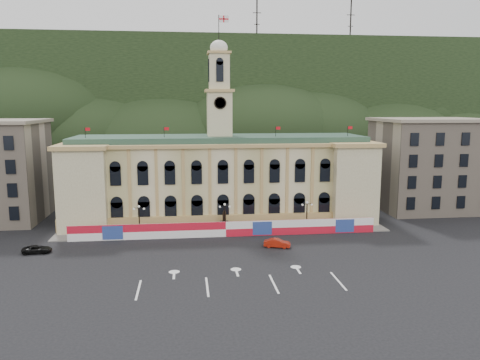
{
  "coord_description": "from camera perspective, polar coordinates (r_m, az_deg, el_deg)",
  "views": [
    {
      "loc": [
        -6.17,
        -58.62,
        21.25
      ],
      "look_at": [
        2.67,
        18.0,
        8.84
      ],
      "focal_mm": 35.0,
      "sensor_mm": 36.0,
      "label": 1
    }
  ],
  "objects": [
    {
      "name": "hill_ridge",
      "position": [
        180.72,
        -4.67,
        8.55
      ],
      "size": [
        230.0,
        80.0,
        64.0
      ],
      "color": "black",
      "rests_on": "ground"
    },
    {
      "name": "lane_markings",
      "position": [
        58.0,
        -0.02,
        -12.35
      ],
      "size": [
        26.0,
        10.0,
        0.02
      ],
      "primitive_type": null,
      "color": "white",
      "rests_on": "ground"
    },
    {
      "name": "lamp_left",
      "position": [
        78.16,
        -12.19,
        -4.52
      ],
      "size": [
        1.96,
        0.44,
        5.15
      ],
      "color": "black",
      "rests_on": "ground"
    },
    {
      "name": "pavement",
      "position": [
        79.49,
        -1.91,
        -6.31
      ],
      "size": [
        56.0,
        5.5,
        0.16
      ],
      "primitive_type": "cube",
      "color": "slate",
      "rests_on": "ground"
    },
    {
      "name": "statue",
      "position": [
        79.44,
        -1.92,
        -5.49
      ],
      "size": [
        1.4,
        1.4,
        3.72
      ],
      "color": "#595651",
      "rests_on": "ground"
    },
    {
      "name": "side_building_right",
      "position": [
        102.85,
        22.04,
        1.82
      ],
      "size": [
        21.0,
        17.0,
        18.6
      ],
      "color": "tan",
      "rests_on": "ground"
    },
    {
      "name": "hoarding_fence",
      "position": [
        76.6,
        -1.7,
        -6.0
      ],
      "size": [
        50.0,
        0.44,
        2.5
      ],
      "color": "red",
      "rests_on": "ground"
    },
    {
      "name": "lamp_right",
      "position": [
        80.34,
        8.15,
        -4.03
      ],
      "size": [
        1.96,
        0.44,
        5.15
      ],
      "color": "black",
      "rests_on": "ground"
    },
    {
      "name": "black_suv",
      "position": [
        74.5,
        -23.5,
        -7.76
      ],
      "size": [
        2.41,
        4.32,
        1.13
      ],
      "primitive_type": "imported",
      "rotation": [
        0.0,
        0.0,
        1.64
      ],
      "color": "black",
      "rests_on": "ground"
    },
    {
      "name": "ground",
      "position": [
        62.65,
        -0.55,
        -10.69
      ],
      "size": [
        260.0,
        260.0,
        0.0
      ],
      "primitive_type": "plane",
      "color": "black",
      "rests_on": "ground"
    },
    {
      "name": "red_sedan",
      "position": [
        71.31,
        4.55,
        -7.67
      ],
      "size": [
        3.53,
        4.73,
        1.31
      ],
      "primitive_type": "imported",
      "rotation": [
        0.0,
        0.0,
        1.29
      ],
      "color": "#AC1D0C",
      "rests_on": "ground"
    },
    {
      "name": "lamp_center",
      "position": [
        78.01,
        -1.87,
        -4.34
      ],
      "size": [
        1.96,
        0.44,
        5.15
      ],
      "color": "black",
      "rests_on": "ground"
    },
    {
      "name": "city_hall",
      "position": [
        87.5,
        -2.46,
        0.32
      ],
      "size": [
        56.2,
        17.6,
        37.1
      ],
      "color": "beige",
      "rests_on": "ground"
    }
  ]
}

